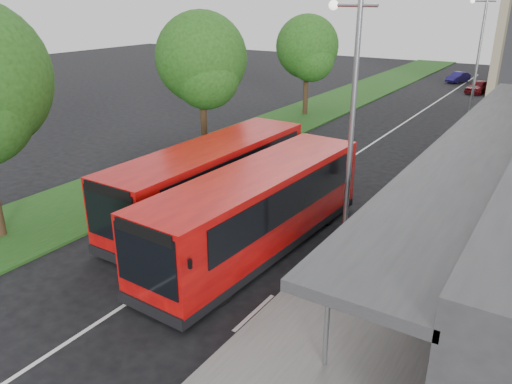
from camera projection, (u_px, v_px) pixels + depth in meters
ground at (205, 253)px, 17.05m from camera, size 120.00×120.00×0.00m
pavement at (491, 143)px, 29.72m from camera, size 5.00×80.00×0.15m
grass_verge at (298, 117)px, 36.24m from camera, size 5.00×80.00×0.10m
lane_centre_line at (365, 148)px, 28.82m from camera, size 0.12×70.00×0.01m
kerb_dashes at (441, 141)px, 30.31m from camera, size 0.12×56.00×0.01m
tree_mid at (202, 64)px, 25.87m from camera, size 4.74×4.74×7.62m
tree_far at (307, 51)px, 35.41m from camera, size 4.46×4.46×7.13m
lamp_post_near at (349, 121)px, 14.84m from camera, size 1.44×0.28×8.00m
lamp_post_far at (477, 57)px, 30.54m from camera, size 1.44×0.28×8.00m
bus_main at (258, 210)px, 16.75m from camera, size 3.02×10.30×2.89m
bus_second at (211, 181)px, 19.47m from camera, size 2.77×10.22×2.88m
litter_bin at (441, 187)px, 21.49m from camera, size 0.53×0.53×0.79m
bollard at (466, 138)px, 28.28m from camera, size 0.18×0.18×1.06m
car_near at (479, 87)px, 45.20m from camera, size 2.22×3.72×1.19m
car_far at (458, 77)px, 51.03m from camera, size 1.98×3.30×1.03m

